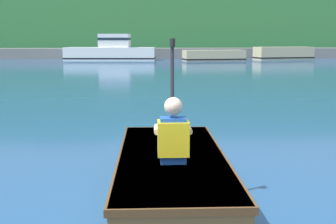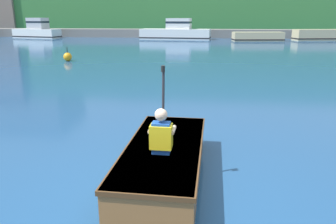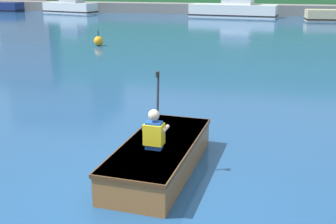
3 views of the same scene
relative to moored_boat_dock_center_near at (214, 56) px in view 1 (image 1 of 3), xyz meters
The scene contains 8 objects.
shoreline_ridge 20.63m from the moored_boat_dock_center_near, 106.25° to the left, with size 120.00×20.00×8.68m.
waterfront_apartment_right 20.10m from the moored_boat_dock_center_near, 132.07° to the left, with size 7.57×6.64×9.30m.
marina_dock 7.51m from the moored_boat_dock_center_near, 139.03° to the left, with size 58.62×2.40×0.90m.
moored_boat_dock_center_near is the anchor object (origin of this frame).
moored_boat_dock_center_far 8.21m from the moored_boat_dock_center_near, 167.46° to the left, with size 7.38×2.95×2.09m.
moored_boat_dock_east_inner 6.35m from the moored_boat_dock_center_near, 14.91° to the left, with size 5.05×2.47×1.05m.
rowboat_foreground 29.10m from the moored_boat_dock_center_near, 101.21° to the right, with size 1.15×2.88×0.49m.
person_paddler 29.41m from the moored_boat_dock_center_near, 101.11° to the right, with size 0.36×0.35×1.15m.
Camera 1 is at (-0.33, -3.20, 1.63)m, focal length 45.00 mm.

